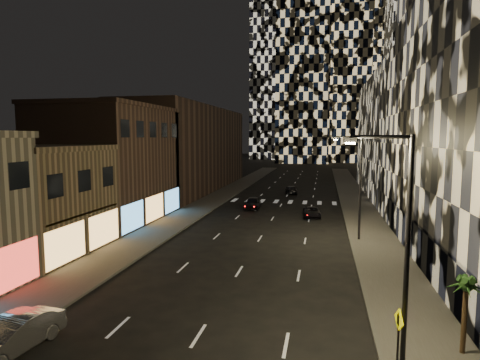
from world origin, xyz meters
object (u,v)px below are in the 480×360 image
at_px(car_dark_oncoming, 291,190).
at_px(streetlight_far, 358,180).
at_px(car_dark_midlane, 253,203).
at_px(ped_sign, 399,330).
at_px(palm_tree, 466,290).
at_px(streetlight_near, 401,236).
at_px(car_dark_rightlane, 312,212).
at_px(car_silver_parked, 13,335).

bearing_deg(car_dark_oncoming, streetlight_far, 98.13).
height_order(car_dark_midlane, car_dark_oncoming, car_dark_midlane).
distance_m(ped_sign, palm_tree, 3.80).
relative_size(streetlight_far, ped_sign, 3.48).
distance_m(streetlight_near, car_dark_rightlane, 30.32).
xyz_separation_m(streetlight_near, car_dark_rightlane, (-4.10, 29.66, -4.78)).
bearing_deg(car_dark_oncoming, car_silver_parked, 73.83).
xyz_separation_m(car_dark_midlane, palm_tree, (14.44, -31.91, 2.10)).
bearing_deg(ped_sign, palm_tree, 27.83).
relative_size(streetlight_near, car_dark_rightlane, 2.20).
height_order(car_dark_midlane, palm_tree, palm_tree).
height_order(car_silver_parked, ped_sign, ped_sign).
relative_size(car_silver_parked, ped_sign, 1.75).
distance_m(car_dark_rightlane, palm_tree, 29.00).
relative_size(streetlight_near, streetlight_far, 1.00).
relative_size(car_dark_oncoming, palm_tree, 1.34).
relative_size(streetlight_near, car_silver_parked, 1.98).
xyz_separation_m(streetlight_near, streetlight_far, (0.00, 20.00, 0.00)).
bearing_deg(palm_tree, streetlight_near, -150.92).
distance_m(car_dark_oncoming, ped_sign, 49.44).
bearing_deg(ped_sign, streetlight_far, 80.77).
xyz_separation_m(streetlight_far, car_dark_oncoming, (-7.85, 28.20, -4.72)).
bearing_deg(car_dark_oncoming, palm_tree, 95.54).
xyz_separation_m(car_dark_rightlane, ped_sign, (4.04, -30.26, 1.33)).
bearing_deg(palm_tree, car_dark_oncoming, 102.98).
bearing_deg(palm_tree, ped_sign, -143.10).
bearing_deg(car_dark_midlane, car_silver_parked, -99.61).
bearing_deg(streetlight_near, car_silver_parked, -172.80).
distance_m(streetlight_near, car_silver_parked, 16.34).
relative_size(streetlight_far, car_dark_oncoming, 2.05).
height_order(streetlight_near, palm_tree, streetlight_near).
relative_size(streetlight_near, ped_sign, 3.48).
xyz_separation_m(car_silver_parked, palm_tree, (18.44, 3.57, 2.11)).
relative_size(car_dark_oncoming, ped_sign, 1.69).
distance_m(streetlight_far, ped_sign, 20.89).
bearing_deg(ped_sign, car_dark_midlane, 99.56).
relative_size(streetlight_near, car_dark_midlane, 2.04).
xyz_separation_m(streetlight_near, car_silver_parked, (-15.55, -1.97, -4.60)).
height_order(car_silver_parked, car_dark_rightlane, car_silver_parked).
xyz_separation_m(streetlight_near, car_dark_oncoming, (-7.85, 48.20, -4.72)).
bearing_deg(car_dark_rightlane, ped_sign, -87.74).
xyz_separation_m(streetlight_far, car_dark_midlane, (-11.56, 13.51, -4.60)).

